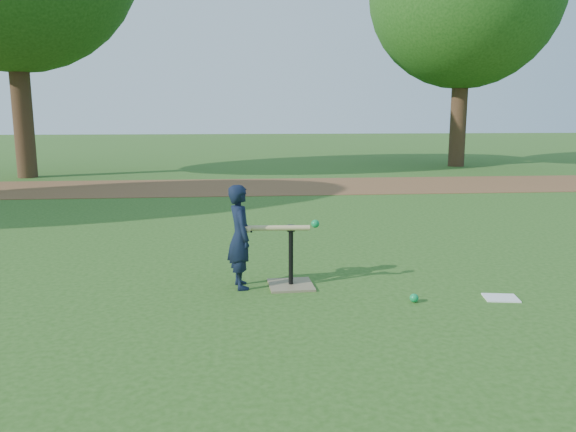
{
  "coord_description": "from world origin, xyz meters",
  "views": [
    {
      "loc": [
        -0.53,
        -5.35,
        1.69
      ],
      "look_at": [
        -0.0,
        0.25,
        0.65
      ],
      "focal_mm": 35.0,
      "sensor_mm": 36.0,
      "label": 1
    }
  ],
  "objects": [
    {
      "name": "ground",
      "position": [
        0.0,
        0.0,
        0.0
      ],
      "size": [
        80.0,
        80.0,
        0.0
      ],
      "primitive_type": "plane",
      "color": "#285116",
      "rests_on": "ground"
    },
    {
      "name": "batting_tee",
      "position": [
        -0.0,
        -0.05,
        0.11
      ],
      "size": [
        0.45,
        0.45,
        0.61
      ],
      "color": "#7F7051",
      "rests_on": "ground"
    },
    {
      "name": "child",
      "position": [
        -0.49,
        -0.04,
        0.51
      ],
      "size": [
        0.31,
        0.41,
        1.01
      ],
      "primitive_type": "imported",
      "rotation": [
        0.0,
        0.0,
        1.77
      ],
      "color": "black",
      "rests_on": "ground"
    },
    {
      "name": "wiffle_ball_ground",
      "position": [
        1.06,
        -0.63,
        0.04
      ],
      "size": [
        0.08,
        0.08,
        0.08
      ],
      "primitive_type": "sphere",
      "color": "#0C8B44",
      "rests_on": "ground"
    },
    {
      "name": "swing_action",
      "position": [
        -0.08,
        -0.07,
        0.6
      ],
      "size": [
        0.73,
        0.14,
        0.1
      ],
      "color": "tan",
      "rests_on": "ground"
    },
    {
      "name": "dirt_strip",
      "position": [
        0.0,
        7.5,
        0.01
      ],
      "size": [
        24.0,
        3.0,
        0.01
      ],
      "primitive_type": "cube",
      "color": "brown",
      "rests_on": "ground"
    },
    {
      "name": "clipboard",
      "position": [
        1.89,
        -0.61,
        0.01
      ],
      "size": [
        0.34,
        0.28,
        0.01
      ],
      "primitive_type": "cube",
      "rotation": [
        0.0,
        0.0,
        -0.17
      ],
      "color": "white",
      "rests_on": "ground"
    }
  ]
}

